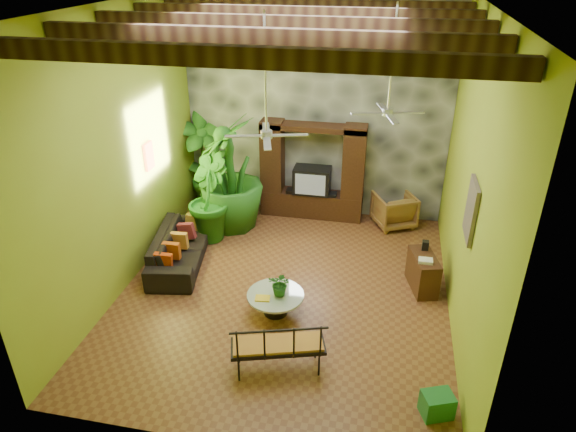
% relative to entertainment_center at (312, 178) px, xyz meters
% --- Properties ---
extents(ground, '(7.00, 7.00, 0.00)m').
position_rel_entertainment_center_xyz_m(ground, '(0.00, -3.14, -0.97)').
color(ground, brown).
rests_on(ground, ground).
extents(ceiling, '(6.00, 7.00, 0.02)m').
position_rel_entertainment_center_xyz_m(ceiling, '(0.00, -3.14, 4.03)').
color(ceiling, silver).
rests_on(ceiling, back_wall).
extents(back_wall, '(6.00, 0.02, 5.00)m').
position_rel_entertainment_center_xyz_m(back_wall, '(0.00, 0.36, 1.53)').
color(back_wall, '#91A024').
rests_on(back_wall, ground).
extents(left_wall, '(0.02, 7.00, 5.00)m').
position_rel_entertainment_center_xyz_m(left_wall, '(-3.00, -3.14, 1.53)').
color(left_wall, '#91A024').
rests_on(left_wall, ground).
extents(right_wall, '(0.02, 7.00, 5.00)m').
position_rel_entertainment_center_xyz_m(right_wall, '(3.00, -3.14, 1.53)').
color(right_wall, '#91A024').
rests_on(right_wall, ground).
extents(stone_accent_wall, '(5.98, 0.10, 4.98)m').
position_rel_entertainment_center_xyz_m(stone_accent_wall, '(0.00, 0.30, 1.53)').
color(stone_accent_wall, '#383B3F').
rests_on(stone_accent_wall, ground).
extents(ceiling_beams, '(5.95, 5.36, 0.22)m').
position_rel_entertainment_center_xyz_m(ceiling_beams, '(0.00, -3.14, 3.81)').
color(ceiling_beams, '#352310').
rests_on(ceiling_beams, ceiling).
extents(entertainment_center, '(2.40, 0.55, 2.30)m').
position_rel_entertainment_center_xyz_m(entertainment_center, '(0.00, 0.00, 0.00)').
color(entertainment_center, black).
rests_on(entertainment_center, ground).
extents(ceiling_fan_front, '(1.28, 1.28, 1.86)m').
position_rel_entertainment_center_xyz_m(ceiling_fan_front, '(-0.20, -3.54, 2.44)').
color(ceiling_fan_front, '#B9B8BD').
rests_on(ceiling_fan_front, ceiling).
extents(ceiling_fan_back, '(1.28, 1.28, 1.86)m').
position_rel_entertainment_center_xyz_m(ceiling_fan_back, '(1.60, -1.94, 2.44)').
color(ceiling_fan_back, '#B9B8BD').
rests_on(ceiling_fan_back, ceiling).
extents(wall_art_mask, '(0.06, 0.32, 0.55)m').
position_rel_entertainment_center_xyz_m(wall_art_mask, '(-2.96, -2.14, 1.13)').
color(wall_art_mask, orange).
rests_on(wall_art_mask, left_wall).
extents(wall_art_painting, '(0.06, 0.70, 0.90)m').
position_rel_entertainment_center_xyz_m(wall_art_painting, '(2.96, -3.74, 1.33)').
color(wall_art_painting, navy).
rests_on(wall_art_painting, right_wall).
extents(sofa, '(1.29, 2.46, 0.68)m').
position_rel_entertainment_center_xyz_m(sofa, '(-2.30, -2.59, -0.62)').
color(sofa, black).
rests_on(sofa, ground).
extents(wicker_armchair, '(1.13, 1.14, 0.79)m').
position_rel_entertainment_center_xyz_m(wicker_armchair, '(1.94, -0.13, -0.57)').
color(wicker_armchair, '#946035').
rests_on(wicker_armchair, ground).
extents(tall_plant_a, '(1.54, 1.43, 2.42)m').
position_rel_entertainment_center_xyz_m(tall_plant_a, '(-2.65, 0.01, 0.24)').
color(tall_plant_a, '#26641A').
rests_on(tall_plant_a, ground).
extents(tall_plant_b, '(1.26, 1.35, 1.96)m').
position_rel_entertainment_center_xyz_m(tall_plant_b, '(-2.06, -1.47, 0.01)').
color(tall_plant_b, '#1F6B1C').
rests_on(tall_plant_b, ground).
extents(tall_plant_c, '(1.68, 1.68, 2.61)m').
position_rel_entertainment_center_xyz_m(tall_plant_c, '(-1.71, -0.90, 0.34)').
color(tall_plant_c, '#215E18').
rests_on(tall_plant_c, ground).
extents(coffee_table, '(1.00, 1.00, 0.40)m').
position_rel_entertainment_center_xyz_m(coffee_table, '(-0.02, -3.84, -0.71)').
color(coffee_table, black).
rests_on(coffee_table, ground).
extents(centerpiece_plant, '(0.47, 0.44, 0.44)m').
position_rel_entertainment_center_xyz_m(centerpiece_plant, '(0.07, -3.83, -0.35)').
color(centerpiece_plant, '#1F5717').
rests_on(centerpiece_plant, coffee_table).
extents(yellow_tray, '(0.27, 0.21, 0.03)m').
position_rel_entertainment_center_xyz_m(yellow_tray, '(-0.21, -4.01, -0.55)').
color(yellow_tray, yellow).
rests_on(yellow_tray, coffee_table).
extents(iron_bench, '(1.49, 0.91, 0.57)m').
position_rel_entertainment_center_xyz_m(iron_bench, '(0.32, -5.24, -0.42)').
color(iron_bench, black).
rests_on(iron_bench, ground).
extents(side_console, '(0.61, 0.95, 0.70)m').
position_rel_entertainment_center_xyz_m(side_console, '(2.53, -2.55, -0.61)').
color(side_console, '#342110').
rests_on(side_console, ground).
extents(green_bin, '(0.50, 0.44, 0.36)m').
position_rel_entertainment_center_xyz_m(green_bin, '(2.65, -5.58, -0.78)').
color(green_bin, '#1D6E25').
rests_on(green_bin, ground).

